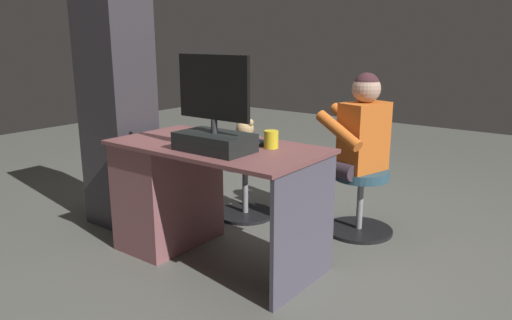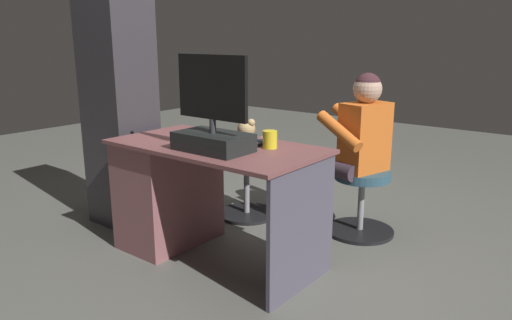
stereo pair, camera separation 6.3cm
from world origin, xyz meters
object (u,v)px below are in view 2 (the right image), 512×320
object	(u,v)px
monitor	(213,126)
tv_remote	(201,138)
computer_mouse	(196,132)
office_chair_teddy	(247,182)
desk	(179,189)
teddy_bear	(247,140)
cup	(270,139)
keyboard	(235,140)
visitor_chair	(361,198)
person	(352,140)

from	to	relation	value
monitor	tv_remote	xyz separation A→B (m)	(0.27, -0.17, -0.13)
computer_mouse	office_chair_teddy	xyz separation A→B (m)	(0.04, -0.56, -0.47)
desk	teddy_bear	distance (m)	0.72
cup	office_chair_teddy	world-z (taller)	cup
keyboard	tv_remote	distance (m)	0.22
tv_remote	office_chair_teddy	xyz separation A→B (m)	(0.17, -0.64, -0.46)
computer_mouse	cup	bearing A→B (deg)	179.27
tv_remote	teddy_bear	distance (m)	0.69
desk	computer_mouse	world-z (taller)	computer_mouse
cup	monitor	bearing A→B (deg)	49.85
computer_mouse	visitor_chair	xyz separation A→B (m)	(-0.80, -0.79, -0.48)
office_chair_teddy	person	world-z (taller)	person
monitor	office_chair_teddy	bearing A→B (deg)	-61.93
monitor	person	distance (m)	1.09
keyboard	cup	world-z (taller)	cup
keyboard	visitor_chair	distance (m)	1.03
desk	monitor	bearing A→B (deg)	163.94
monitor	computer_mouse	world-z (taller)	monitor
desk	computer_mouse	size ratio (longest dim) A/B	13.29
tv_remote	monitor	bearing A→B (deg)	179.36
tv_remote	cup	bearing A→B (deg)	-139.00
computer_mouse	visitor_chair	bearing A→B (deg)	-135.30
desk	visitor_chair	bearing A→B (deg)	-132.47
keyboard	office_chair_teddy	world-z (taller)	keyboard
desk	person	world-z (taller)	person
desk	monitor	world-z (taller)	monitor
desk	office_chair_teddy	distance (m)	0.70
visitor_chair	tv_remote	bearing A→B (deg)	52.53
person	monitor	bearing A→B (deg)	72.54
office_chair_teddy	person	size ratio (longest dim) A/B	0.41
cup	office_chair_teddy	xyz separation A→B (m)	(0.64, -0.57, -0.51)
monitor	keyboard	world-z (taller)	monitor
cup	visitor_chair	size ratio (longest dim) A/B	0.21
teddy_bear	keyboard	bearing A→B (deg)	123.24
cup	teddy_bear	size ratio (longest dim) A/B	0.33
monitor	keyboard	bearing A→B (deg)	-75.93
computer_mouse	tv_remote	xyz separation A→B (m)	(-0.13, 0.08, -0.01)
teddy_bear	visitor_chair	distance (m)	0.92
cup	visitor_chair	bearing A→B (deg)	-103.88
computer_mouse	cup	distance (m)	0.60
computer_mouse	person	distance (m)	1.05
keyboard	cup	size ratio (longest dim) A/B	4.22
office_chair_teddy	teddy_bear	bearing A→B (deg)	-90.00
cup	person	bearing A→B (deg)	-98.37
cup	tv_remote	distance (m)	0.48
office_chair_teddy	visitor_chair	bearing A→B (deg)	-164.57
desk	cup	distance (m)	0.76
desk	monitor	distance (m)	0.66
office_chair_teddy	visitor_chair	world-z (taller)	same
teddy_bear	visitor_chair	xyz separation A→B (m)	(-0.84, -0.22, -0.33)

